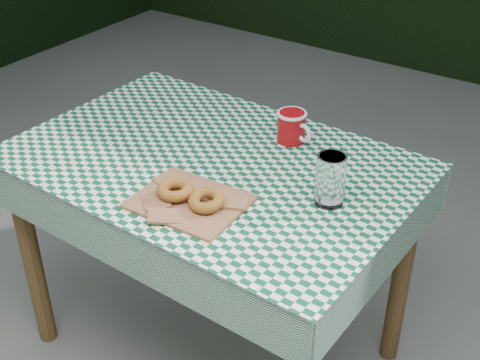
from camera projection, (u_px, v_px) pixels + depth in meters
name	position (u px, v px, depth m)	size (l,w,h in m)	color
table	(213.00, 262.00, 2.06)	(1.14, 0.76, 0.75)	brown
tablecloth	(211.00, 161.00, 1.86)	(1.16, 0.78, 0.01)	#0B472A
paper_bag	(190.00, 201.00, 1.67)	(0.28, 0.23, 0.02)	#976941
bagel_front	(175.00, 190.00, 1.67)	(0.10, 0.10, 0.03)	#9C6320
bagel_back	(206.00, 200.00, 1.63)	(0.09, 0.09, 0.03)	#8C5B1D
coffee_mug	(291.00, 127.00, 1.93)	(0.17, 0.17, 0.10)	#95090D
drinking_glass	(330.00, 180.00, 1.64)	(0.08, 0.08, 0.14)	white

